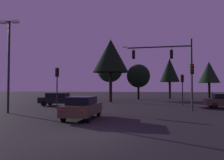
% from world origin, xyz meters
% --- Properties ---
extents(ground_plane, '(168.00, 168.00, 0.00)m').
position_xyz_m(ground_plane, '(0.00, 24.50, 0.00)').
color(ground_plane, black).
rests_on(ground_plane, ground).
extents(traffic_signal_mast_arm, '(7.13, 0.58, 7.06)m').
position_xyz_m(traffic_signal_mast_arm, '(4.85, 13.85, 4.81)').
color(traffic_signal_mast_arm, '#232326').
rests_on(traffic_signal_mast_arm, ground).
extents(traffic_light_corner_left, '(0.32, 0.36, 4.27)m').
position_xyz_m(traffic_light_corner_left, '(6.52, 11.49, 3.03)').
color(traffic_light_corner_left, '#232326').
rests_on(traffic_light_corner_left, ground).
extents(traffic_light_corner_right, '(0.35, 0.38, 3.70)m').
position_xyz_m(traffic_light_corner_right, '(6.63, 18.31, 2.64)').
color(traffic_light_corner_right, '#232326').
rests_on(traffic_light_corner_right, ground).
extents(traffic_light_median, '(0.35, 0.38, 4.15)m').
position_xyz_m(traffic_light_median, '(-6.59, 11.98, 2.95)').
color(traffic_light_median, '#232326').
rests_on(traffic_light_median, ground).
extents(car_nearside_lane, '(1.85, 4.56, 1.52)m').
position_xyz_m(car_nearside_lane, '(-1.79, 5.14, 0.80)').
color(car_nearside_lane, '#473828').
rests_on(car_nearside_lane, ground).
extents(car_crossing_right, '(4.55, 1.86, 1.52)m').
position_xyz_m(car_crossing_right, '(-7.88, 15.46, 0.80)').
color(car_crossing_right, black).
rests_on(car_crossing_right, ground).
extents(parking_lot_lamp_post, '(1.70, 0.36, 7.79)m').
position_xyz_m(parking_lot_lamp_post, '(-8.96, 7.50, 4.96)').
color(parking_lot_lamp_post, '#232326').
rests_on(parking_lot_lamp_post, ground).
extents(tree_behind_sign, '(4.83, 4.83, 7.99)m').
position_xyz_m(tree_behind_sign, '(-4.57, 31.52, 5.56)').
color(tree_behind_sign, black).
rests_on(tree_behind_sign, ground).
extents(tree_left_far, '(4.32, 4.32, 6.49)m').
position_xyz_m(tree_left_far, '(0.71, 32.10, 4.32)').
color(tree_left_far, black).
rests_on(tree_left_far, ground).
extents(tree_center_horizon, '(4.07, 4.07, 7.33)m').
position_xyz_m(tree_center_horizon, '(14.39, 37.24, 5.19)').
color(tree_center_horizon, black).
rests_on(tree_center_horizon, ground).
extents(tree_right_cluster, '(5.38, 5.38, 9.43)m').
position_xyz_m(tree_right_cluster, '(-3.00, 23.41, 6.91)').
color(tree_right_cluster, black).
rests_on(tree_right_cluster, ground).
extents(tree_lot_edge, '(3.83, 3.83, 7.93)m').
position_xyz_m(tree_lot_edge, '(6.67, 35.69, 5.57)').
color(tree_lot_edge, black).
rests_on(tree_lot_edge, ground).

